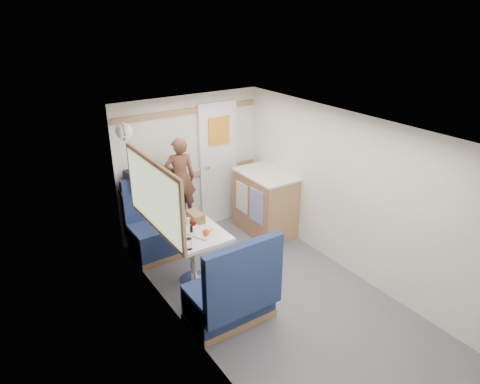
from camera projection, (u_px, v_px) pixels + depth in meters
floor at (288, 306)px, 4.80m from camera, size 4.50×4.50×0.00m
ceiling at (297, 133)px, 4.00m from camera, size 4.50×4.50×0.00m
wall_back at (190, 165)px, 6.11m from camera, size 2.20×0.02×2.00m
wall_left at (198, 260)px, 3.84m from camera, size 0.02×4.50×2.00m
wall_right at (365, 202)px, 4.96m from camera, size 0.02×4.50×2.00m
oak_trim_low at (192, 175)px, 6.16m from camera, size 2.15×0.02×0.08m
oak_trim_high at (188, 111)px, 5.79m from camera, size 2.15×0.02×0.08m
side_window at (153, 196)px, 4.51m from camera, size 0.04×1.30×0.72m
rear_door at (218, 162)px, 6.33m from camera, size 0.62×0.12×1.86m
dinette_table at (192, 241)px, 5.01m from camera, size 0.62×0.92×0.72m
bench_far at (163, 231)px, 5.77m from camera, size 0.90×0.59×1.05m
bench_near at (232, 298)px, 4.45m from camera, size 0.90×0.59×1.05m
ledge at (152, 185)px, 5.73m from camera, size 0.90×0.14×0.04m
dome_light at (124, 131)px, 4.98m from camera, size 0.20×0.20×0.20m
galley_counter at (265, 203)px, 6.21m from camera, size 0.57×0.92×0.92m
person at (180, 178)px, 5.62m from camera, size 0.46×0.36×1.12m
duffel_bag at (145, 177)px, 5.63m from camera, size 0.53×0.30×0.24m
tray at (201, 232)px, 4.86m from camera, size 0.35×0.39×0.02m
orange_fruit at (206, 232)px, 4.77m from camera, size 0.07×0.07×0.07m
cheese_block at (208, 230)px, 4.85m from camera, size 0.12×0.10×0.04m
wine_glass at (193, 223)px, 4.81m from camera, size 0.08×0.08×0.17m
tumbler_left at (189, 244)px, 4.52m from camera, size 0.07×0.07×0.12m
tumbler_right at (183, 218)px, 5.06m from camera, size 0.07×0.07×0.12m
beer_glass at (198, 219)px, 5.09m from camera, size 0.06×0.06×0.10m
pepper_grinder at (191, 230)px, 4.84m from camera, size 0.03×0.03×0.09m
salt_grinder at (188, 222)px, 5.02m from camera, size 0.04×0.04×0.10m
bread_loaf at (195, 217)px, 5.12m from camera, size 0.15×0.26×0.11m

